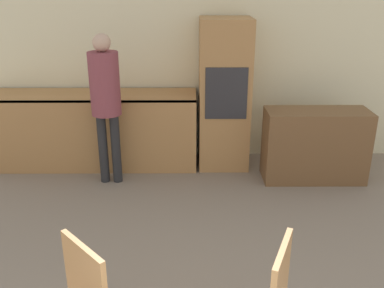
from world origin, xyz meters
TOP-DOWN VIEW (x-y plane):
  - wall_back at (0.00, 5.58)m, footprint 6.74×0.05m
  - kitchen_counter at (-1.24, 5.23)m, footprint 2.55×0.60m
  - oven_unit at (0.37, 5.24)m, footprint 0.60×0.59m
  - sideboard at (1.40, 4.79)m, footprint 1.17×0.45m
  - person_standing at (-0.96, 4.73)m, footprint 0.33×0.33m

SIDE VIEW (x-z plane):
  - sideboard at x=1.40m, z-range 0.00..0.84m
  - kitchen_counter at x=-1.24m, z-range 0.01..0.94m
  - oven_unit at x=0.37m, z-range 0.00..1.81m
  - person_standing at x=-0.96m, z-range 0.21..1.90m
  - wall_back at x=0.00m, z-range 0.00..2.60m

